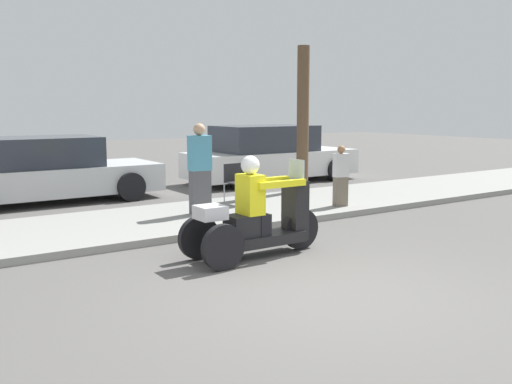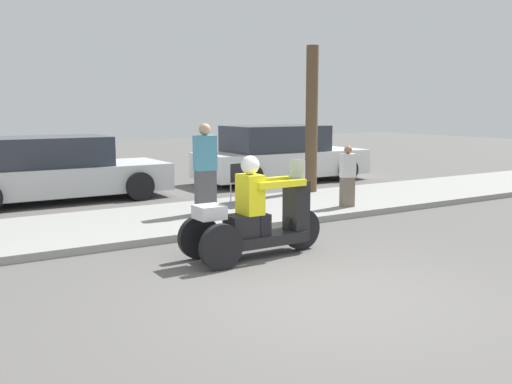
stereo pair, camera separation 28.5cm
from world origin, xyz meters
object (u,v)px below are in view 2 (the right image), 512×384
(motorcycle_trike, at_px, (256,221))
(parked_car_lot_right, at_px, (52,170))
(spectator_by_tree, at_px, (205,170))
(parked_car_lot_left, at_px, (280,155))
(tree_trunk, at_px, (312,120))
(folding_chair_set_back, at_px, (243,179))
(spectator_near_curb, at_px, (348,177))

(motorcycle_trike, xyz_separation_m, parked_car_lot_right, (-1.32, 6.44, 0.17))
(spectator_by_tree, distance_m, parked_car_lot_left, 5.66)
(motorcycle_trike, xyz_separation_m, tree_trunk, (3.94, 3.92, 1.27))
(motorcycle_trike, relative_size, folding_chair_set_back, 2.58)
(parked_car_lot_right, distance_m, parked_car_lot_left, 6.14)
(spectator_by_tree, relative_size, parked_car_lot_right, 0.34)
(tree_trunk, bearing_deg, motorcycle_trike, -135.10)
(motorcycle_trike, relative_size, spectator_by_tree, 1.27)
(folding_chair_set_back, bearing_deg, parked_car_lot_right, 133.52)
(parked_car_lot_left, height_order, tree_trunk, tree_trunk)
(motorcycle_trike, xyz_separation_m, spectator_by_tree, (0.59, 2.72, 0.41))
(tree_trunk, bearing_deg, spectator_by_tree, -160.27)
(parked_car_lot_left, relative_size, tree_trunk, 1.47)
(spectator_near_curb, xyz_separation_m, parked_car_lot_left, (1.50, 4.57, 0.04))
(spectator_near_curb, distance_m, parked_car_lot_right, 6.47)
(folding_chair_set_back, distance_m, parked_car_lot_right, 4.39)
(spectator_near_curb, xyz_separation_m, tree_trunk, (0.63, 2.01, 1.08))
(spectator_near_curb, relative_size, folding_chair_set_back, 1.47)
(motorcycle_trike, xyz_separation_m, spectator_near_curb, (3.31, 1.91, 0.19))
(spectator_near_curb, distance_m, folding_chair_set_back, 2.09)
(motorcycle_trike, relative_size, parked_car_lot_left, 0.43)
(motorcycle_trike, bearing_deg, parked_car_lot_right, 101.59)
(motorcycle_trike, distance_m, folding_chair_set_back, 3.67)
(motorcycle_trike, relative_size, spectator_near_curb, 1.75)
(motorcycle_trike, distance_m, parked_car_lot_right, 6.57)
(spectator_by_tree, distance_m, tree_trunk, 3.66)
(spectator_by_tree, bearing_deg, motorcycle_trike, -102.25)
(folding_chair_set_back, xyz_separation_m, tree_trunk, (2.23, 0.68, 1.16))
(motorcycle_trike, distance_m, spectator_by_tree, 2.82)
(parked_car_lot_right, relative_size, parked_car_lot_left, 0.99)
(motorcycle_trike, height_order, tree_trunk, tree_trunk)
(spectator_near_curb, bearing_deg, tree_trunk, 72.68)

